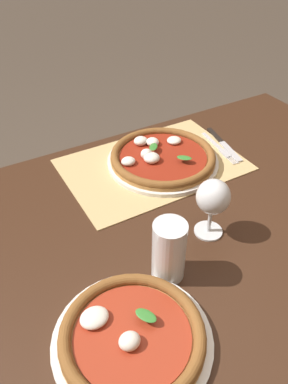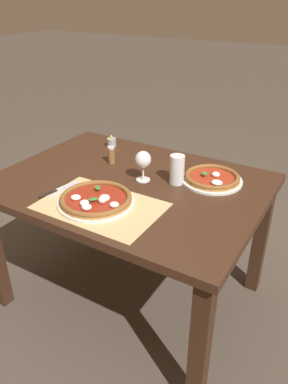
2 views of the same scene
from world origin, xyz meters
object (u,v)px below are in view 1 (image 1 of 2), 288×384
(pint_glass, at_px, (169,252))
(knife, at_px, (224,144))
(pizza_near, at_px, (162,157))
(wine_glass, at_px, (213,199))
(pizza_far, at_px, (132,336))
(fork, at_px, (219,148))

(pint_glass, height_order, knife, pint_glass)
(pizza_near, xyz_separation_m, knife, (-0.23, 0.01, -0.02))
(pizza_near, bearing_deg, wine_glass, 79.43)
(pizza_far, xyz_separation_m, pint_glass, (-0.14, -0.10, 0.05))
(pizza_near, bearing_deg, fork, 173.32)
(pizza_far, bearing_deg, pizza_near, -127.28)
(wine_glass, relative_size, knife, 0.72)
(fork, distance_m, knife, 0.03)
(pint_glass, bearing_deg, fork, -140.53)
(fork, relative_size, knife, 0.94)
(wine_glass, bearing_deg, knife, -134.28)
(pizza_near, relative_size, pizza_far, 1.13)
(wine_glass, bearing_deg, pint_glass, 20.64)
(fork, bearing_deg, pizza_far, 38.48)
(pizza_far, bearing_deg, pint_glass, -144.54)
(pizza_near, xyz_separation_m, pizza_far, (0.36, 0.47, -0.00))
(wine_glass, xyz_separation_m, fork, (-0.26, -0.29, -0.10))
(pizza_near, relative_size, knife, 1.59)
(pizza_near, distance_m, fork, 0.21)
(pint_glass, distance_m, knife, 0.57)
(pint_glass, height_order, fork, pint_glass)
(wine_glass, relative_size, fork, 0.77)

